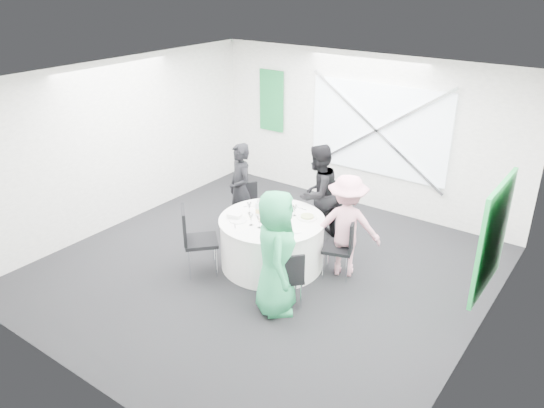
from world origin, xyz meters
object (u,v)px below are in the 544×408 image
Objects in this scene: banquet_table at (272,242)px; person_woman_pink at (346,226)px; person_woman_green at (276,253)px; person_man_back_left at (240,189)px; chair_back_left at (249,204)px; clear_water_bottle at (258,209)px; chair_front_left at (194,235)px; chair_back at (327,205)px; person_man_back at (318,194)px; green_water_bottle at (283,211)px; chair_front_right at (289,275)px; chair_back_right at (344,243)px.

banquet_table is 1.15m from person_woman_pink.
banquet_table is 1.23m from person_woman_green.
person_man_back_left is at bearing -27.47° from person_woman_pink.
clear_water_bottle reaches higher than chair_back_left.
person_man_back_left is (-0.27, 1.40, 0.17)m from chair_front_left.
chair_back is at bearing 70.76° from clear_water_bottle.
person_woman_pink is at bearing 59.88° from person_man_back.
clear_water_bottle is at bearing -159.22° from green_water_bottle.
chair_front_right reaches higher than banquet_table.
banquet_table is 1.86× the size of chair_back_left.
chair_back reaches higher than banquet_table.
clear_water_bottle is at bearing 8.99° from person_woman_green.
chair_back_right is 0.25m from person_woman_pink.
person_man_back_left reaches higher than chair_front_left.
chair_front_left is at bearing -18.84° from person_man_back.
chair_front_right is 0.40m from person_woman_green.
person_woman_pink is (-0.03, 0.10, 0.23)m from chair_back_right.
chair_front_right is at bearing -63.50° from chair_back.
green_water_bottle is at bearing -98.65° from chair_front_right.
chair_back_right is 0.56× the size of person_man_back.
clear_water_bottle is at bearing -81.14° from chair_front_left.
person_woman_green reaches higher than chair_front_left.
person_man_back_left is at bearing 11.94° from person_woman_green.
chair_front_left is at bearing -44.15° from chair_front_right.
chair_front_right is at bearing -93.65° from chair_back_left.
clear_water_bottle is at bearing -172.83° from banquet_table.
chair_back is at bearing -156.19° from chair_back_right.
green_water_bottle is at bearing 7.01° from person_man_back_left.
person_woman_pink reaches higher than clear_water_bottle.
chair_back reaches higher than chair_back_right.
chair_back is 2.30m from chair_front_left.
person_man_back_left is (-2.07, 0.23, 0.24)m from chair_back_right.
banquet_table is at bearing 0.00° from person_man_back_left.
chair_front_right is (1.78, -1.43, -0.01)m from chair_back_left.
chair_front_right is 2.30m from person_man_back_left.
chair_back_right is 1.31m from person_woman_green.
green_water_bottle is at bearing -2.88° from person_woman_pink.
chair_back_right is at bearing 21.94° from person_man_back_left.
person_man_back is (-0.91, 0.74, 0.28)m from chair_back_right.
chair_front_left is 0.68× the size of person_woman_pink.
chair_back_right is at bearing 56.82° from person_man_back.
chair_back_left is 1.99m from person_woman_pink.
person_woman_green is (0.71, -0.90, 0.46)m from banquet_table.
person_woman_green reaches higher than chair_back_left.
chair_front_right is 0.53× the size of person_man_back_left.
chair_front_left is (-0.99, -2.07, 0.03)m from chair_back.
chair_front_right is 0.54× the size of person_woman_pink.
person_man_back is at bearing 90.59° from green_water_bottle.
chair_back is at bearing -69.69° from person_woman_pink.
chair_back is at bearing 80.35° from banquet_table.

